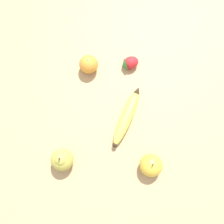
{
  "coord_description": "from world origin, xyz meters",
  "views": [
    {
      "loc": [
        0.05,
        -0.24,
        0.89
      ],
      "look_at": [
        0.1,
        -0.03,
        0.03
      ],
      "focal_mm": 42.0,
      "sensor_mm": 36.0,
      "label": 1
    }
  ],
  "objects_px": {
    "strawberry": "(130,63)",
    "banana": "(127,116)",
    "orange": "(89,64)",
    "apple": "(151,165)",
    "pear": "(62,160)"
  },
  "relations": [
    {
      "from": "strawberry",
      "to": "banana",
      "type": "bearing_deg",
      "value": 69.07
    },
    {
      "from": "orange",
      "to": "apple",
      "type": "distance_m",
      "value": 0.41
    },
    {
      "from": "pear",
      "to": "apple",
      "type": "xyz_separation_m",
      "value": [
        0.27,
        -0.08,
        -0.01
      ]
    },
    {
      "from": "pear",
      "to": "apple",
      "type": "relative_size",
      "value": 1.15
    },
    {
      "from": "banana",
      "to": "apple",
      "type": "height_order",
      "value": "apple"
    },
    {
      "from": "apple",
      "to": "orange",
      "type": "bearing_deg",
      "value": 107.31
    },
    {
      "from": "pear",
      "to": "strawberry",
      "type": "xyz_separation_m",
      "value": [
        0.3,
        0.28,
        -0.02
      ]
    },
    {
      "from": "pear",
      "to": "apple",
      "type": "height_order",
      "value": "pear"
    },
    {
      "from": "orange",
      "to": "strawberry",
      "type": "distance_m",
      "value": 0.15
    },
    {
      "from": "strawberry",
      "to": "apple",
      "type": "bearing_deg",
      "value": 82.52
    },
    {
      "from": "orange",
      "to": "pear",
      "type": "xyz_separation_m",
      "value": [
        -0.15,
        -0.31,
        0.01
      ]
    },
    {
      "from": "strawberry",
      "to": "apple",
      "type": "height_order",
      "value": "apple"
    },
    {
      "from": "banana",
      "to": "apple",
      "type": "bearing_deg",
      "value": -132.82
    },
    {
      "from": "banana",
      "to": "apple",
      "type": "xyz_separation_m",
      "value": [
        0.03,
        -0.18,
        0.01
      ]
    },
    {
      "from": "strawberry",
      "to": "apple",
      "type": "xyz_separation_m",
      "value": [
        -0.02,
        -0.37,
        0.01
      ]
    }
  ]
}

